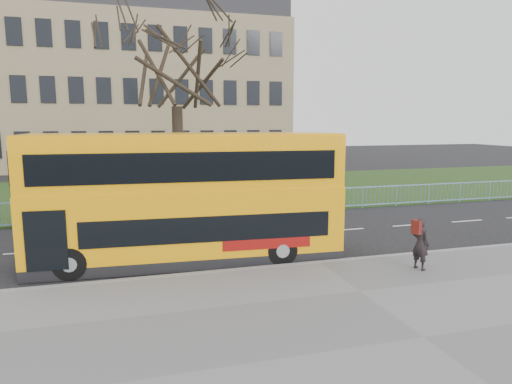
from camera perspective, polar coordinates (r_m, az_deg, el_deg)
ground at (r=15.90m, az=5.63°, el=-7.46°), size 120.00×120.00×0.00m
pavement at (r=10.33m, az=20.17°, el=-16.96°), size 80.00×10.50×0.12m
kerb at (r=14.52m, az=7.91°, el=-8.82°), size 80.00×0.20×0.14m
grass_verge at (r=29.36m, az=-4.67°, el=0.21°), size 80.00×15.40×0.08m
guard_railing at (r=21.88m, az=-0.71°, el=-1.41°), size 40.00×0.12×1.10m
bare_tree at (r=24.37m, az=-9.91°, el=12.79°), size 8.53×8.53×12.19m
civic_building at (r=49.24m, az=-15.51°, el=11.55°), size 30.00×15.00×14.00m
yellow_bus at (r=14.49m, az=-8.49°, el=-0.36°), size 9.73×2.86×4.03m
pedestrian at (r=14.32m, az=19.87°, el=-6.11°), size 0.52×0.65×1.55m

